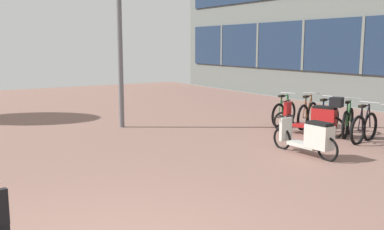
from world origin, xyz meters
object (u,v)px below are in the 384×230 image
at_px(bicycle_rack_04, 308,115).
at_px(bicycle_rack_05, 284,113).
at_px(bicycle_rack_03, 326,119).
at_px(bicycle_rack_02, 348,122).
at_px(scooter_near, 317,118).
at_px(scooter_mid, 311,137).
at_px(bicycle_rack_01, 364,128).

distance_m(bicycle_rack_04, bicycle_rack_05, 0.71).
xyz_separation_m(bicycle_rack_03, bicycle_rack_05, (-0.24, 1.33, -0.01)).
bearing_deg(bicycle_rack_05, bicycle_rack_02, -82.21).
bearing_deg(bicycle_rack_02, bicycle_rack_04, 90.69).
height_order(bicycle_rack_04, scooter_near, scooter_near).
height_order(bicycle_rack_03, bicycle_rack_05, bicycle_rack_03).
distance_m(bicycle_rack_04, scooter_mid, 3.26).
bearing_deg(scooter_near, scooter_mid, -140.96).
bearing_deg(bicycle_rack_03, bicycle_rack_04, 88.35).
distance_m(bicycle_rack_01, scooter_mid, 2.12).
bearing_deg(bicycle_rack_01, bicycle_rack_03, 80.74).
xyz_separation_m(bicycle_rack_02, bicycle_rack_04, (-0.02, 1.33, 0.00)).
relative_size(bicycle_rack_01, bicycle_rack_02, 1.07).
bearing_deg(bicycle_rack_01, bicycle_rack_05, 90.45).
relative_size(bicycle_rack_04, bicycle_rack_05, 1.04).
bearing_deg(bicycle_rack_03, scooter_mid, -145.20).
relative_size(bicycle_rack_02, bicycle_rack_04, 0.93).
xyz_separation_m(bicycle_rack_03, bicycle_rack_04, (0.02, 0.67, 0.01)).
bearing_deg(bicycle_rack_02, bicycle_rack_05, 97.79).
xyz_separation_m(bicycle_rack_04, scooter_near, (-0.67, -0.93, 0.12)).
xyz_separation_m(bicycle_rack_05, scooter_near, (-0.41, -1.59, 0.14)).
height_order(bicycle_rack_01, bicycle_rack_05, bicycle_rack_01).
relative_size(bicycle_rack_01, bicycle_rack_04, 1.00).
bearing_deg(bicycle_rack_03, scooter_near, -158.27).
xyz_separation_m(bicycle_rack_01, scooter_mid, (-2.10, -0.28, 0.06)).
relative_size(bicycle_rack_04, scooter_mid, 0.76).
bearing_deg(scooter_near, bicycle_rack_03, 21.73).
xyz_separation_m(bicycle_rack_01, scooter_near, (-0.43, 1.07, 0.13)).
distance_m(bicycle_rack_01, scooter_near, 1.16).
bearing_deg(bicycle_rack_02, scooter_near, 149.29).
bearing_deg(scooter_mid, bicycle_rack_02, 21.84).
relative_size(bicycle_rack_02, bicycle_rack_05, 0.97).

